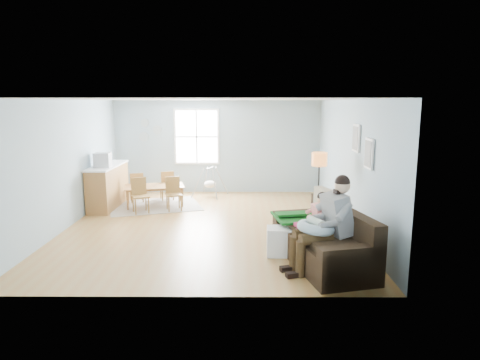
{
  "coord_description": "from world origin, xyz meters",
  "views": [
    {
      "loc": [
        0.73,
        -9.01,
        2.65
      ],
      "look_at": [
        0.68,
        0.0,
        1.0
      ],
      "focal_mm": 32.0,
      "sensor_mm": 36.0,
      "label": 1
    }
  ],
  "objects_px": {
    "storage_cube": "(279,241)",
    "monitor": "(102,160)",
    "chair_ne": "(167,184)",
    "dining_table": "(155,196)",
    "sofa": "(325,243)",
    "floor_lamp": "(319,166)",
    "baby_swing": "(210,184)",
    "chair_sw": "(140,193)",
    "father": "(327,221)",
    "counter": "(108,185)",
    "toddler": "(316,214)",
    "chair_se": "(173,192)",
    "chair_nw": "(137,186)"
  },
  "relations": [
    {
      "from": "chair_ne",
      "to": "counter",
      "type": "relative_size",
      "value": 0.42
    },
    {
      "from": "chair_se",
      "to": "chair_ne",
      "type": "relative_size",
      "value": 1.02
    },
    {
      "from": "father",
      "to": "chair_sw",
      "type": "height_order",
      "value": "father"
    },
    {
      "from": "sofa",
      "to": "monitor",
      "type": "xyz_separation_m",
      "value": [
        -4.8,
        3.51,
        0.93
      ]
    },
    {
      "from": "father",
      "to": "chair_nw",
      "type": "relative_size",
      "value": 1.91
    },
    {
      "from": "sofa",
      "to": "dining_table",
      "type": "distance_m",
      "value": 5.35
    },
    {
      "from": "toddler",
      "to": "chair_ne",
      "type": "height_order",
      "value": "toddler"
    },
    {
      "from": "floor_lamp",
      "to": "chair_ne",
      "type": "xyz_separation_m",
      "value": [
        -3.68,
        2.42,
        -0.87
      ]
    },
    {
      "from": "father",
      "to": "chair_sw",
      "type": "xyz_separation_m",
      "value": [
        -3.8,
        3.62,
        -0.34
      ]
    },
    {
      "from": "sofa",
      "to": "storage_cube",
      "type": "xyz_separation_m",
      "value": [
        -0.74,
        0.35,
        -0.08
      ]
    },
    {
      "from": "floor_lamp",
      "to": "monitor",
      "type": "bearing_deg",
      "value": 164.96
    },
    {
      "from": "father",
      "to": "chair_ne",
      "type": "height_order",
      "value": "father"
    },
    {
      "from": "chair_nw",
      "to": "father",
      "type": "bearing_deg",
      "value": -48.53
    },
    {
      "from": "chair_nw",
      "to": "toddler",
      "type": "bearing_deg",
      "value": -45.5
    },
    {
      "from": "chair_nw",
      "to": "chair_sw",
      "type": "bearing_deg",
      "value": -72.55
    },
    {
      "from": "father",
      "to": "floor_lamp",
      "type": "distance_m",
      "value": 2.57
    },
    {
      "from": "baby_swing",
      "to": "chair_sw",
      "type": "bearing_deg",
      "value": -131.17
    },
    {
      "from": "chair_ne",
      "to": "chair_se",
      "type": "bearing_deg",
      "value": -72.25
    },
    {
      "from": "toddler",
      "to": "storage_cube",
      "type": "relative_size",
      "value": 1.87
    },
    {
      "from": "chair_se",
      "to": "baby_swing",
      "type": "bearing_deg",
      "value": 62.85
    },
    {
      "from": "chair_sw",
      "to": "baby_swing",
      "type": "relative_size",
      "value": 0.81
    },
    {
      "from": "toddler",
      "to": "chair_sw",
      "type": "bearing_deg",
      "value": 140.49
    },
    {
      "from": "counter",
      "to": "baby_swing",
      "type": "relative_size",
      "value": 1.84
    },
    {
      "from": "storage_cube",
      "to": "dining_table",
      "type": "xyz_separation_m",
      "value": [
        -2.9,
        3.57,
        0.02
      ]
    },
    {
      "from": "chair_ne",
      "to": "father",
      "type": "bearing_deg",
      "value": -55.64
    },
    {
      "from": "chair_sw",
      "to": "monitor",
      "type": "relative_size",
      "value": 2.15
    },
    {
      "from": "storage_cube",
      "to": "monitor",
      "type": "height_order",
      "value": "monitor"
    },
    {
      "from": "sofa",
      "to": "counter",
      "type": "bearing_deg",
      "value": 141.17
    },
    {
      "from": "chair_ne",
      "to": "monitor",
      "type": "relative_size",
      "value": 2.05
    },
    {
      "from": "floor_lamp",
      "to": "baby_swing",
      "type": "height_order",
      "value": "floor_lamp"
    },
    {
      "from": "chair_se",
      "to": "baby_swing",
      "type": "xyz_separation_m",
      "value": [
        0.79,
        1.54,
        -0.09
      ]
    },
    {
      "from": "chair_nw",
      "to": "counter",
      "type": "relative_size",
      "value": 0.42
    },
    {
      "from": "sofa",
      "to": "floor_lamp",
      "type": "xyz_separation_m",
      "value": [
        0.25,
        2.15,
        0.99
      ]
    },
    {
      "from": "chair_sw",
      "to": "counter",
      "type": "xyz_separation_m",
      "value": [
        -0.95,
        0.61,
        0.07
      ]
    },
    {
      "from": "sofa",
      "to": "storage_cube",
      "type": "height_order",
      "value": "sofa"
    },
    {
      "from": "baby_swing",
      "to": "counter",
      "type": "bearing_deg",
      "value": -154.86
    },
    {
      "from": "chair_se",
      "to": "toddler",
      "type": "bearing_deg",
      "value": -48.35
    },
    {
      "from": "chair_ne",
      "to": "baby_swing",
      "type": "xyz_separation_m",
      "value": [
        1.13,
        0.48,
        -0.08
      ]
    },
    {
      "from": "dining_table",
      "to": "counter",
      "type": "bearing_deg",
      "value": 168.39
    },
    {
      "from": "father",
      "to": "storage_cube",
      "type": "relative_size",
      "value": 3.13
    },
    {
      "from": "toddler",
      "to": "chair_se",
      "type": "relative_size",
      "value": 1.11
    },
    {
      "from": "dining_table",
      "to": "chair_sw",
      "type": "relative_size",
      "value": 1.77
    },
    {
      "from": "dining_table",
      "to": "chair_ne",
      "type": "height_order",
      "value": "chair_ne"
    },
    {
      "from": "chair_sw",
      "to": "baby_swing",
      "type": "height_order",
      "value": "chair_sw"
    },
    {
      "from": "chair_ne",
      "to": "monitor",
      "type": "bearing_deg",
      "value": -142.2
    },
    {
      "from": "chair_ne",
      "to": "storage_cube",
      "type": "bearing_deg",
      "value": -57.5
    },
    {
      "from": "chair_sw",
      "to": "monitor",
      "type": "distance_m",
      "value": 1.25
    },
    {
      "from": "storage_cube",
      "to": "dining_table",
      "type": "bearing_deg",
      "value": 129.13
    },
    {
      "from": "father",
      "to": "baby_swing",
      "type": "distance_m",
      "value": 5.87
    },
    {
      "from": "chair_nw",
      "to": "baby_swing",
      "type": "height_order",
      "value": "baby_swing"
    }
  ]
}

